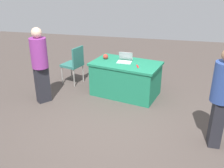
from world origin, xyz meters
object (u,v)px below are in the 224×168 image
object	(u,v)px
person_attendee_standing	(222,94)
table_foreground	(126,79)
scissors_red	(138,66)
chair_tucked_left	(74,63)
yarn_ball	(106,57)
person_organiser	(40,62)
laptop_silver	(125,60)

from	to	relation	value
person_attendee_standing	table_foreground	bearing A→B (deg)	-130.53
person_attendee_standing	scissors_red	size ratio (longest dim) A/B	9.09
chair_tucked_left	person_attendee_standing	xyz separation A→B (m)	(-3.11, 1.92, 0.35)
chair_tucked_left	scissors_red	size ratio (longest dim) A/B	5.38
table_foreground	yarn_ball	distance (m)	0.69
person_attendee_standing	person_organiser	xyz separation A→B (m)	(3.44, -0.82, -0.00)
table_foreground	scissors_red	distance (m)	0.52
person_organiser	laptop_silver	xyz separation A→B (m)	(-1.66, -0.80, -0.09)
person_organiser	yarn_ball	bearing A→B (deg)	167.89
person_attendee_standing	laptop_silver	distance (m)	2.41
laptop_silver	person_attendee_standing	bearing A→B (deg)	141.05
laptop_silver	scissors_red	world-z (taller)	laptop_silver
person_attendee_standing	laptop_silver	xyz separation A→B (m)	(1.78, -1.61, -0.10)
person_attendee_standing	laptop_silver	bearing A→B (deg)	-130.83
yarn_ball	person_attendee_standing	bearing A→B (deg)	142.71
table_foreground	person_organiser	distance (m)	1.92
person_organiser	person_attendee_standing	bearing A→B (deg)	117.33
chair_tucked_left	yarn_ball	bearing A→B (deg)	-85.70
yarn_ball	table_foreground	bearing A→B (deg)	163.03
yarn_ball	chair_tucked_left	bearing A→B (deg)	-13.00
table_foreground	laptop_silver	xyz separation A→B (m)	(0.04, -0.05, 0.42)
chair_tucked_left	scissors_red	distance (m)	1.76
table_foreground	scissors_red	world-z (taller)	scissors_red
laptop_silver	yarn_ball	size ratio (longest dim) A/B	2.73
yarn_ball	laptop_silver	bearing A→B (deg)	167.51
chair_tucked_left	table_foreground	bearing A→B (deg)	-87.20
person_organiser	scissors_red	world-z (taller)	person_organiser
laptop_silver	person_organiser	bearing A→B (deg)	28.84
person_attendee_standing	scissors_red	distance (m)	2.00
table_foreground	yarn_ball	size ratio (longest dim) A/B	13.75
person_attendee_standing	yarn_ball	bearing A→B (deg)	-126.00
person_attendee_standing	person_organiser	size ratio (longest dim) A/B	1.00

